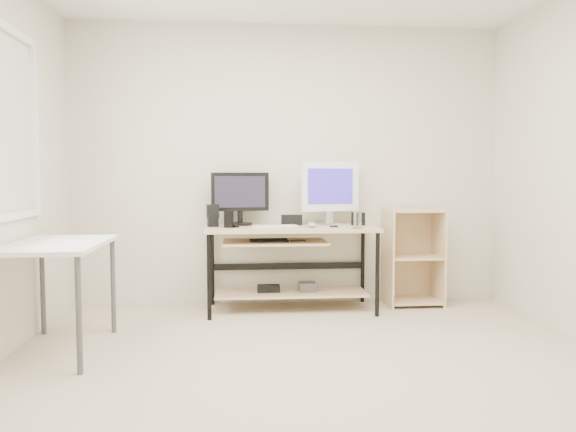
# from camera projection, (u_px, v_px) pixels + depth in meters

# --- Properties ---
(room) EXTENTS (4.01, 4.01, 2.62)m
(room) POSITION_uv_depth(u_px,v_px,m) (293.00, 155.00, 3.30)
(room) COLOR #C6B698
(room) RESTS_ON ground
(desk) EXTENTS (1.50, 0.65, 0.75)m
(desk) POSITION_uv_depth(u_px,v_px,m) (288.00, 250.00, 4.98)
(desk) COLOR #D6B387
(desk) RESTS_ON ground
(side_table) EXTENTS (0.60, 1.00, 0.75)m
(side_table) POSITION_uv_depth(u_px,v_px,m) (57.00, 254.00, 3.77)
(side_table) COLOR white
(side_table) RESTS_ON ground
(shelf_unit) EXTENTS (0.50, 0.40, 0.90)m
(shelf_unit) POSITION_uv_depth(u_px,v_px,m) (412.00, 256.00, 5.24)
(shelf_unit) COLOR #DFBD8B
(shelf_unit) RESTS_ON ground
(black_monitor) EXTENTS (0.53, 0.22, 0.48)m
(black_monitor) POSITION_uv_depth(u_px,v_px,m) (240.00, 195.00, 5.10)
(black_monitor) COLOR black
(black_monitor) RESTS_ON desk
(white_imac) EXTENTS (0.54, 0.17, 0.58)m
(white_imac) POSITION_uv_depth(u_px,v_px,m) (330.00, 188.00, 5.14)
(white_imac) COLOR silver
(white_imac) RESTS_ON desk
(keyboard) EXTENTS (0.41, 0.21, 0.01)m
(keyboard) POSITION_uv_depth(u_px,v_px,m) (275.00, 226.00, 4.93)
(keyboard) COLOR white
(keyboard) RESTS_ON desk
(mouse) EXTENTS (0.09, 0.13, 0.04)m
(mouse) POSITION_uv_depth(u_px,v_px,m) (312.00, 225.00, 4.90)
(mouse) COLOR #B6B6BB
(mouse) RESTS_ON desk
(center_speaker) EXTENTS (0.19, 0.09, 0.09)m
(center_speaker) POSITION_uv_depth(u_px,v_px,m) (292.00, 220.00, 5.11)
(center_speaker) COLOR black
(center_speaker) RESTS_ON desk
(speaker_left) EXTENTS (0.12, 0.12, 0.20)m
(speaker_left) POSITION_uv_depth(u_px,v_px,m) (213.00, 215.00, 4.95)
(speaker_left) COLOR black
(speaker_left) RESTS_ON desk
(speaker_right) EXTENTS (0.11, 0.11, 0.12)m
(speaker_right) POSITION_uv_depth(u_px,v_px,m) (358.00, 219.00, 5.10)
(speaker_right) COLOR black
(speaker_right) RESTS_ON desk
(audio_controller) EXTENTS (0.08, 0.06, 0.16)m
(audio_controller) POSITION_uv_depth(u_px,v_px,m) (229.00, 219.00, 4.85)
(audio_controller) COLOR black
(audio_controller) RESTS_ON desk
(volume_puck) EXTENTS (0.06, 0.06, 0.02)m
(volume_puck) POSITION_uv_depth(u_px,v_px,m) (236.00, 226.00, 4.88)
(volume_puck) COLOR black
(volume_puck) RESTS_ON desk
(smartphone) EXTENTS (0.08, 0.14, 0.01)m
(smartphone) POSITION_uv_depth(u_px,v_px,m) (333.00, 226.00, 4.95)
(smartphone) COLOR black
(smartphone) RESTS_ON desk
(coaster) EXTENTS (0.10, 0.10, 0.01)m
(coaster) POSITION_uv_depth(u_px,v_px,m) (357.00, 228.00, 4.78)
(coaster) COLOR olive
(coaster) RESTS_ON desk
(drinking_glass) EXTENTS (0.08, 0.08, 0.14)m
(drinking_glass) POSITION_uv_depth(u_px,v_px,m) (358.00, 220.00, 4.77)
(drinking_glass) COLOR white
(drinking_glass) RESTS_ON coaster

